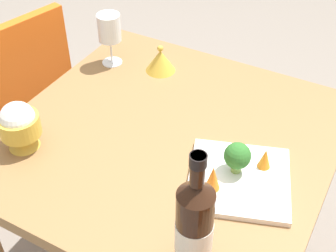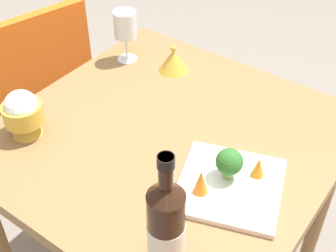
% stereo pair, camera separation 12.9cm
% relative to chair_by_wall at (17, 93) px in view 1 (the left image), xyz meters
% --- Properties ---
extents(dining_table, '(0.89, 0.89, 0.72)m').
position_rel_chair_by_wall_xyz_m(dining_table, '(0.13, 0.73, 0.11)').
color(dining_table, olive).
rests_on(dining_table, ground_plane).
extents(chair_by_wall, '(0.48, 0.48, 0.85)m').
position_rel_chair_by_wall_xyz_m(chair_by_wall, '(0.00, 0.00, 0.00)').
color(chair_by_wall, orange).
rests_on(chair_by_wall, ground_plane).
extents(wine_bottle, '(0.08, 0.08, 0.32)m').
position_rel_chair_by_wall_xyz_m(wine_bottle, '(0.47, 0.98, 0.32)').
color(wine_bottle, black).
rests_on(wine_bottle, dining_table).
extents(wine_glass, '(0.08, 0.08, 0.18)m').
position_rel_chair_by_wall_xyz_m(wine_glass, '(-0.11, 0.39, 0.32)').
color(wine_glass, white).
rests_on(wine_glass, dining_table).
extents(rice_bowl, '(0.11, 0.11, 0.14)m').
position_rel_chair_by_wall_xyz_m(rice_bowl, '(0.36, 0.41, 0.27)').
color(rice_bowl, gold).
rests_on(rice_bowl, dining_table).
extents(rice_bowl_lid, '(0.10, 0.10, 0.09)m').
position_rel_chair_by_wall_xyz_m(rice_bowl_lid, '(-0.15, 0.56, 0.23)').
color(rice_bowl_lid, gold).
rests_on(rice_bowl_lid, dining_table).
extents(serving_plate, '(0.32, 0.32, 0.02)m').
position_rel_chair_by_wall_xyz_m(serving_plate, '(0.20, 0.98, 0.20)').
color(serving_plate, white).
rests_on(serving_plate, dining_table).
extents(broccoli_floret, '(0.07, 0.07, 0.09)m').
position_rel_chair_by_wall_xyz_m(broccoli_floret, '(0.19, 0.96, 0.26)').
color(broccoli_floret, '#729E4C').
rests_on(broccoli_floret, serving_plate).
extents(carrot_garnish_left, '(0.03, 0.03, 0.06)m').
position_rel_chair_by_wall_xyz_m(carrot_garnish_left, '(0.14, 1.02, 0.24)').
color(carrot_garnish_left, orange).
rests_on(carrot_garnish_left, serving_plate).
extents(carrot_garnish_right, '(0.04, 0.04, 0.07)m').
position_rel_chair_by_wall_xyz_m(carrot_garnish_right, '(0.27, 0.93, 0.24)').
color(carrot_garnish_right, orange).
rests_on(carrot_garnish_right, serving_plate).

